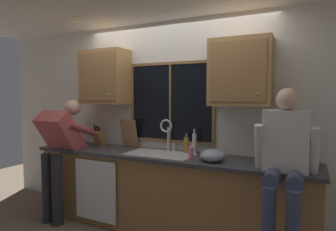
% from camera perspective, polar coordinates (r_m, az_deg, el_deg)
% --- Properties ---
extents(back_wall, '(5.76, 0.12, 2.55)m').
position_cam_1_polar(back_wall, '(3.67, 1.54, -1.27)').
color(back_wall, silver).
rests_on(back_wall, floor).
extents(ceiling_downlight_left, '(0.14, 0.14, 0.01)m').
position_cam_1_polar(ceiling_downlight_left, '(3.79, -17.72, 18.04)').
color(ceiling_downlight_left, '#FFEAB2').
extents(window_glass, '(1.10, 0.02, 0.95)m').
position_cam_1_polar(window_glass, '(3.61, 0.54, 2.62)').
color(window_glass, black).
extents(window_frame_top, '(1.17, 0.02, 0.04)m').
position_cam_1_polar(window_frame_top, '(3.63, 0.48, 10.42)').
color(window_frame_top, brown).
extents(window_frame_bottom, '(1.17, 0.02, 0.04)m').
position_cam_1_polar(window_frame_bottom, '(3.65, 0.47, -5.14)').
color(window_frame_bottom, brown).
extents(window_frame_left, '(0.03, 0.02, 0.95)m').
position_cam_1_polar(window_frame_left, '(3.88, -7.11, 2.68)').
color(window_frame_left, brown).
extents(window_frame_right, '(0.03, 0.02, 0.95)m').
position_cam_1_polar(window_frame_right, '(3.40, 9.14, 2.48)').
color(window_frame_right, brown).
extents(window_mullion_center, '(0.02, 0.02, 0.95)m').
position_cam_1_polar(window_mullion_center, '(3.60, 0.46, 2.61)').
color(window_mullion_center, brown).
extents(lower_cabinet_run, '(3.36, 0.58, 0.88)m').
position_cam_1_polar(lower_cabinet_run, '(3.54, -0.92, -15.33)').
color(lower_cabinet_run, olive).
rests_on(lower_cabinet_run, floor).
extents(countertop, '(3.42, 0.62, 0.04)m').
position_cam_1_polar(countertop, '(3.40, -1.09, -8.09)').
color(countertop, '#38383D').
rests_on(countertop, lower_cabinet_run).
extents(dishwasher_front, '(0.60, 0.02, 0.74)m').
position_cam_1_polar(dishwasher_front, '(3.69, -14.33, -14.35)').
color(dishwasher_front, white).
extents(upper_cabinet_left, '(0.65, 0.36, 0.72)m').
position_cam_1_polar(upper_cabinet_left, '(3.97, -12.51, 7.48)').
color(upper_cabinet_left, '#A87A47').
extents(upper_cabinet_right, '(0.65, 0.36, 0.72)m').
position_cam_1_polar(upper_cabinet_right, '(3.18, 14.33, 8.36)').
color(upper_cabinet_right, '#A87A47').
extents(sink, '(0.80, 0.46, 0.21)m').
position_cam_1_polar(sink, '(3.44, -1.59, -9.26)').
color(sink, '#B7B7BC').
rests_on(sink, lower_cabinet_run).
extents(faucet, '(0.18, 0.09, 0.40)m').
position_cam_1_polar(faucet, '(3.54, -0.13, -3.13)').
color(faucet, silver).
rests_on(faucet, countertop).
extents(person_standing, '(0.53, 0.69, 1.56)m').
position_cam_1_polar(person_standing, '(3.95, -20.77, -5.78)').
color(person_standing, '#262628').
rests_on(person_standing, floor).
extents(person_sitting_on_counter, '(0.54, 0.61, 1.26)m').
position_cam_1_polar(person_sitting_on_counter, '(2.75, 22.41, -6.94)').
color(person_sitting_on_counter, '#384260').
rests_on(person_sitting_on_counter, countertop).
extents(knife_block, '(0.12, 0.18, 0.32)m').
position_cam_1_polar(knife_block, '(4.04, -13.50, -4.42)').
color(knife_block, olive).
rests_on(knife_block, countertop).
extents(cutting_board, '(0.24, 0.10, 0.38)m').
position_cam_1_polar(cutting_board, '(3.86, -7.78, -3.56)').
color(cutting_board, '#997047').
rests_on(cutting_board, countertop).
extents(mixing_bowl, '(0.27, 0.27, 0.13)m').
position_cam_1_polar(mixing_bowl, '(3.07, 8.93, -7.94)').
color(mixing_bowl, '#8C99A8').
rests_on(mixing_bowl, countertop).
extents(soap_dispenser, '(0.06, 0.07, 0.19)m').
position_cam_1_polar(soap_dispenser, '(3.13, 4.61, -7.45)').
color(soap_dispenser, pink).
rests_on(soap_dispenser, countertop).
extents(bottle_green_glass, '(0.07, 0.07, 0.24)m').
position_cam_1_polar(bottle_green_glass, '(3.48, 3.72, -5.81)').
color(bottle_green_glass, olive).
rests_on(bottle_green_glass, countertop).
extents(bottle_tall_clear, '(0.05, 0.05, 0.31)m').
position_cam_1_polar(bottle_tall_clear, '(3.41, 5.27, -5.54)').
color(bottle_tall_clear, silver).
rests_on(bottle_tall_clear, countertop).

